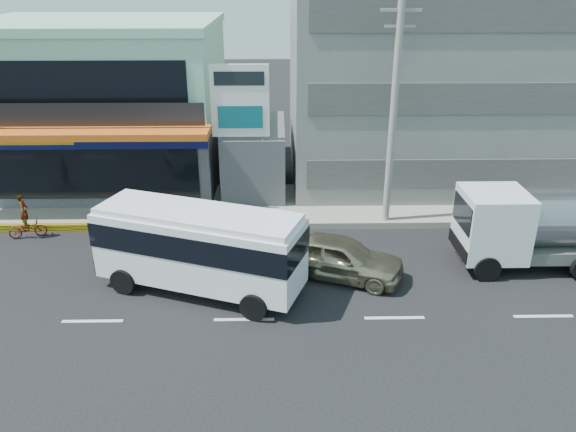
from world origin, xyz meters
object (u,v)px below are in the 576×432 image
object	(u,v)px
sedan	(340,257)
tanker_truck	(554,227)
shop_building	(104,107)
concrete_building	(444,45)
utility_pole_near	(393,113)
motorcycle_rider	(27,223)
satellite_dish	(254,129)
billboard	(240,109)
minibus	(199,244)

from	to	relation	value
sedan	tanker_truck	bearing A→B (deg)	-63.70
shop_building	sedan	world-z (taller)	shop_building
concrete_building	sedan	world-z (taller)	concrete_building
utility_pole_near	motorcycle_rider	size ratio (longest dim) A/B	5.08
satellite_dish	motorcycle_rider	bearing A→B (deg)	-154.82
billboard	minibus	world-z (taller)	billboard
concrete_building	motorcycle_rider	size ratio (longest dim) A/B	8.12
sedan	billboard	bearing A→B (deg)	53.06
utility_pole_near	sedan	size ratio (longest dim) A/B	2.10
shop_building	billboard	size ratio (longest dim) A/B	1.80
billboard	minibus	size ratio (longest dim) A/B	0.89
concrete_building	minibus	distance (m)	18.20
minibus	billboard	bearing A→B (deg)	81.21
motorcycle_rider	sedan	bearing A→B (deg)	-15.54
utility_pole_near	motorcycle_rider	distance (m)	16.31
minibus	shop_building	bearing A→B (deg)	118.08
satellite_dish	sedan	xyz separation A→B (m)	(3.43, -8.17, -2.76)
minibus	tanker_truck	world-z (taller)	same
satellite_dish	minibus	distance (m)	9.33
billboard	concrete_building	bearing A→B (deg)	28.92
sedan	motorcycle_rider	world-z (taller)	motorcycle_rider
motorcycle_rider	tanker_truck	bearing A→B (deg)	-7.83
utility_pole_near	sedan	world-z (taller)	utility_pole_near
billboard	motorcycle_rider	world-z (taller)	billboard
shop_building	sedan	distance (m)	16.26
billboard	tanker_truck	bearing A→B (deg)	-24.98
satellite_dish	sedan	size ratio (longest dim) A/B	0.31
billboard	sedan	world-z (taller)	billboard
shop_building	utility_pole_near	distance (m)	15.50
shop_building	utility_pole_near	size ratio (longest dim) A/B	1.24
concrete_building	tanker_truck	xyz separation A→B (m)	(1.66, -11.47, -5.35)
utility_pole_near	tanker_truck	xyz separation A→B (m)	(5.66, -3.87, -3.50)
concrete_building	utility_pole_near	xyz separation A→B (m)	(-4.00, -7.60, -1.85)
utility_pole_near	concrete_building	bearing A→B (deg)	62.24
utility_pole_near	minibus	bearing A→B (deg)	-144.57
sedan	motorcycle_rider	size ratio (longest dim) A/B	2.42
shop_building	utility_pole_near	bearing A→B (deg)	-25.06
minibus	tanker_truck	xyz separation A→B (m)	(13.28, 1.55, -0.18)
tanker_truck	motorcycle_rider	bearing A→B (deg)	172.17
utility_pole_near	tanker_truck	world-z (taller)	utility_pole_near
billboard	satellite_dish	bearing A→B (deg)	74.48
shop_building	satellite_dish	xyz separation A→B (m)	(8.00, -2.95, -0.42)
sedan	concrete_building	bearing A→B (deg)	-6.96
satellite_dish	tanker_truck	xyz separation A→B (m)	(11.66, -7.47, -1.92)
minibus	utility_pole_near	bearing A→B (deg)	35.43
tanker_truck	utility_pole_near	bearing A→B (deg)	145.68
shop_building	concrete_building	bearing A→B (deg)	3.35
tanker_truck	motorcycle_rider	world-z (taller)	tanker_truck
concrete_building	tanker_truck	bearing A→B (deg)	-81.74
concrete_building	motorcycle_rider	distance (m)	22.34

